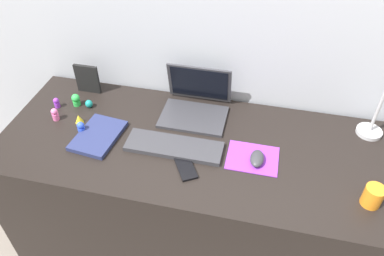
{
  "coord_description": "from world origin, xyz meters",
  "views": [
    {
      "loc": [
        0.24,
        -1.13,
        1.85
      ],
      "look_at": [
        -0.02,
        0.0,
        0.83
      ],
      "focal_mm": 35.07,
      "sensor_mm": 36.0,
      "label": 1
    }
  ],
  "objects_px": {
    "keyboard": "(174,147)",
    "toy_figurine_pink": "(55,114)",
    "mouse": "(257,158)",
    "notebook_pad": "(98,136)",
    "cell_phone": "(186,168)",
    "toy_figurine_teal": "(89,104)",
    "toy_figurine_green": "(76,100)",
    "desk_lamp": "(381,110)",
    "toy_figurine_purple": "(57,103)",
    "coffee_mug": "(373,196)",
    "toy_figurine_yellow": "(79,119)",
    "picture_frame": "(87,79)",
    "laptop": "(196,102)",
    "toy_figurine_blue": "(81,128)"
  },
  "relations": [
    {
      "from": "toy_figurine_pink",
      "to": "desk_lamp",
      "type": "bearing_deg",
      "value": 7.94
    },
    {
      "from": "notebook_pad",
      "to": "toy_figurine_pink",
      "type": "xyz_separation_m",
      "value": [
        -0.24,
        0.07,
        0.02
      ]
    },
    {
      "from": "keyboard",
      "to": "toy_figurine_green",
      "type": "bearing_deg",
      "value": 161.05
    },
    {
      "from": "keyboard",
      "to": "cell_phone",
      "type": "distance_m",
      "value": 0.13
    },
    {
      "from": "keyboard",
      "to": "cell_phone",
      "type": "height_order",
      "value": "keyboard"
    },
    {
      "from": "desk_lamp",
      "to": "toy_figurine_green",
      "type": "bearing_deg",
      "value": -176.91
    },
    {
      "from": "mouse",
      "to": "picture_frame",
      "type": "distance_m",
      "value": 0.92
    },
    {
      "from": "desk_lamp",
      "to": "toy_figurine_yellow",
      "type": "bearing_deg",
      "value": -171.56
    },
    {
      "from": "keyboard",
      "to": "picture_frame",
      "type": "relative_size",
      "value": 2.73
    },
    {
      "from": "laptop",
      "to": "desk_lamp",
      "type": "distance_m",
      "value": 0.79
    },
    {
      "from": "toy_figurine_green",
      "to": "keyboard",
      "type": "bearing_deg",
      "value": -18.95
    },
    {
      "from": "toy_figurine_teal",
      "to": "toy_figurine_purple",
      "type": "distance_m",
      "value": 0.15
    },
    {
      "from": "keyboard",
      "to": "toy_figurine_green",
      "type": "height_order",
      "value": "toy_figurine_green"
    },
    {
      "from": "mouse",
      "to": "toy_figurine_teal",
      "type": "distance_m",
      "value": 0.84
    },
    {
      "from": "laptop",
      "to": "toy_figurine_blue",
      "type": "height_order",
      "value": "laptop"
    },
    {
      "from": "coffee_mug",
      "to": "toy_figurine_yellow",
      "type": "relative_size",
      "value": 1.98
    },
    {
      "from": "mouse",
      "to": "notebook_pad",
      "type": "distance_m",
      "value": 0.69
    },
    {
      "from": "keyboard",
      "to": "notebook_pad",
      "type": "relative_size",
      "value": 1.71
    },
    {
      "from": "keyboard",
      "to": "coffee_mug",
      "type": "xyz_separation_m",
      "value": [
        0.77,
        -0.12,
        0.03
      ]
    },
    {
      "from": "coffee_mug",
      "to": "toy_figurine_yellow",
      "type": "bearing_deg",
      "value": 171.59
    },
    {
      "from": "laptop",
      "to": "notebook_pad",
      "type": "relative_size",
      "value": 1.25
    },
    {
      "from": "toy_figurine_pink",
      "to": "keyboard",
      "type": "bearing_deg",
      "value": -6.13
    },
    {
      "from": "cell_phone",
      "to": "coffee_mug",
      "type": "xyz_separation_m",
      "value": [
        0.7,
        -0.01,
        0.04
      ]
    },
    {
      "from": "desk_lamp",
      "to": "toy_figurine_yellow",
      "type": "height_order",
      "value": "desk_lamp"
    },
    {
      "from": "toy_figurine_green",
      "to": "toy_figurine_blue",
      "type": "bearing_deg",
      "value": -58.1
    },
    {
      "from": "desk_lamp",
      "to": "toy_figurine_purple",
      "type": "height_order",
      "value": "desk_lamp"
    },
    {
      "from": "cell_phone",
      "to": "notebook_pad",
      "type": "relative_size",
      "value": 0.53
    },
    {
      "from": "toy_figurine_green",
      "to": "toy_figurine_yellow",
      "type": "xyz_separation_m",
      "value": [
        0.07,
        -0.12,
        -0.01
      ]
    },
    {
      "from": "desk_lamp",
      "to": "coffee_mug",
      "type": "distance_m",
      "value": 0.39
    },
    {
      "from": "desk_lamp",
      "to": "mouse",
      "type": "bearing_deg",
      "value": -150.98
    },
    {
      "from": "toy_figurine_teal",
      "to": "laptop",
      "type": "bearing_deg",
      "value": 9.66
    },
    {
      "from": "laptop",
      "to": "notebook_pad",
      "type": "bearing_deg",
      "value": -143.6
    },
    {
      "from": "keyboard",
      "to": "toy_figurine_teal",
      "type": "height_order",
      "value": "toy_figurine_teal"
    },
    {
      "from": "picture_frame",
      "to": "toy_figurine_pink",
      "type": "height_order",
      "value": "picture_frame"
    },
    {
      "from": "mouse",
      "to": "toy_figurine_purple",
      "type": "height_order",
      "value": "toy_figurine_purple"
    },
    {
      "from": "mouse",
      "to": "toy_figurine_green",
      "type": "relative_size",
      "value": 1.57
    },
    {
      "from": "toy_figurine_blue",
      "to": "desk_lamp",
      "type": "bearing_deg",
      "value": 11.55
    },
    {
      "from": "mouse",
      "to": "picture_frame",
      "type": "height_order",
      "value": "picture_frame"
    },
    {
      "from": "laptop",
      "to": "toy_figurine_yellow",
      "type": "relative_size",
      "value": 7.17
    },
    {
      "from": "cell_phone",
      "to": "toy_figurine_yellow",
      "type": "bearing_deg",
      "value": 131.82
    },
    {
      "from": "mouse",
      "to": "notebook_pad",
      "type": "height_order",
      "value": "mouse"
    },
    {
      "from": "mouse",
      "to": "toy_figurine_yellow",
      "type": "xyz_separation_m",
      "value": [
        -0.81,
        0.07,
        -0.0
      ]
    },
    {
      "from": "notebook_pad",
      "to": "toy_figurine_teal",
      "type": "height_order",
      "value": "toy_figurine_teal"
    },
    {
      "from": "cell_phone",
      "to": "toy_figurine_teal",
      "type": "relative_size",
      "value": 3.32
    },
    {
      "from": "mouse",
      "to": "notebook_pad",
      "type": "bearing_deg",
      "value": -179.46
    },
    {
      "from": "picture_frame",
      "to": "laptop",
      "type": "bearing_deg",
      "value": -3.49
    },
    {
      "from": "toy_figurine_green",
      "to": "toy_figurine_purple",
      "type": "bearing_deg",
      "value": -157.3
    },
    {
      "from": "laptop",
      "to": "picture_frame",
      "type": "bearing_deg",
      "value": 176.51
    },
    {
      "from": "toy_figurine_green",
      "to": "toy_figurine_yellow",
      "type": "bearing_deg",
      "value": -59.25
    },
    {
      "from": "keyboard",
      "to": "toy_figurine_pink",
      "type": "bearing_deg",
      "value": 173.87
    }
  ]
}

